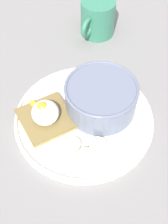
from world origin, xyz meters
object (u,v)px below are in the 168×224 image
Objects in this scene: oatmeal_bowl at (101,98)px; toast_slice at (46,119)px; banana_slice_front at (98,145)px; banana_slice_left at (87,158)px; banana_slice_back at (72,145)px; coffee_mug at (97,17)px; poached_egg at (45,112)px.

toast_slice is at bearing 97.15° from oatmeal_bowl.
banana_slice_front is 0.74× the size of banana_slice_left.
banana_slice_left is at bearing 156.71° from oatmeal_bowl.
banana_slice_back is at bearing 33.82° from banana_slice_left.
banana_slice_back is 34.13cm from coffee_mug.
banana_slice_front is at bearing -131.18° from poached_egg.
banana_slice_front is 0.35× the size of coffee_mug.
oatmeal_bowl is 10.83cm from banana_slice_back.
oatmeal_bowl reaches higher than poached_egg.
banana_slice_back is at bearing 138.88° from oatmeal_bowl.
oatmeal_bowl is at bearing -83.44° from poached_egg.
oatmeal_bowl is 2.93× the size of banana_slice_left.
banana_slice_front is (-7.65, -8.75, -2.13)cm from poached_egg.
oatmeal_bowl is 3.96× the size of banana_slice_front.
banana_slice_back is (1.00, 4.61, -0.09)cm from banana_slice_front.
banana_slice_left is at bearing 131.29° from banana_slice_front.
coffee_mug is at bearing -9.69° from oatmeal_bowl.
poached_egg is (0.11, 0.06, 2.02)cm from toast_slice.
banana_slice_back is (-6.54, -4.07, -0.21)cm from toast_slice.
poached_egg is 8.14cm from banana_slice_back.
banana_slice_back is (-6.65, -4.13, -2.22)cm from poached_egg.
toast_slice is 3.21× the size of banana_slice_back.
toast_slice is 7.70cm from banana_slice_back.
banana_slice_left is (-9.83, -6.27, -2.04)cm from poached_egg.
oatmeal_bowl is 11.12cm from poached_egg.
banana_slice_front is at bearing -130.98° from toast_slice.
poached_egg reaches higher than toast_slice.
coffee_mug is at bearing -10.99° from banana_slice_front.
toast_slice is at bearing 32.54° from banana_slice_left.
toast_slice is (-1.38, 10.98, -2.41)cm from oatmeal_bowl.
banana_slice_left reaches higher than banana_slice_back.
poached_egg is 0.75× the size of coffee_mug.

